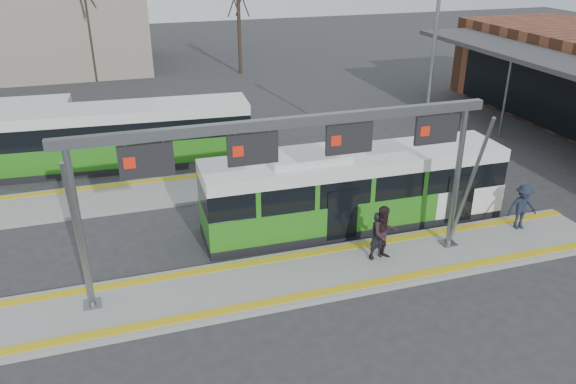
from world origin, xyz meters
name	(u,v)px	position (x,y,z in m)	size (l,w,h in m)	color
ground	(304,278)	(0.00, 0.00, 0.00)	(120.00, 120.00, 0.00)	#2D2D30
platform_main	(304,276)	(0.00, 0.00, 0.07)	(22.00, 3.00, 0.15)	gray
platform_second	(155,193)	(-4.00, 8.00, 0.07)	(20.00, 3.00, 0.15)	gray
tactile_main	(304,274)	(0.00, 0.00, 0.16)	(22.00, 2.65, 0.02)	gold
tactile_second	(152,181)	(-4.00, 9.15, 0.16)	(20.00, 0.35, 0.02)	gold
gantry	(291,152)	(-0.35, 0.25, 4.30)	(13.00, 1.68, 5.20)	slate
hero_bus	(354,190)	(2.98, 2.99, 1.43)	(11.43, 2.58, 3.13)	black
bg_bus_green	(125,137)	(-4.89, 11.82, 1.44)	(11.79, 3.22, 2.91)	black
passenger_a	(378,236)	(2.69, 0.26, 0.97)	(0.60, 0.39, 1.65)	black
passenger_b	(384,233)	(2.85, 0.15, 1.11)	(0.93, 0.73, 1.92)	black
passenger_c	(522,207)	(8.67, 0.56, 1.02)	(1.13, 0.65, 1.75)	#1C2234
lamp_east	(431,76)	(7.77, 6.24, 4.67)	(0.50, 0.25, 8.86)	slate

